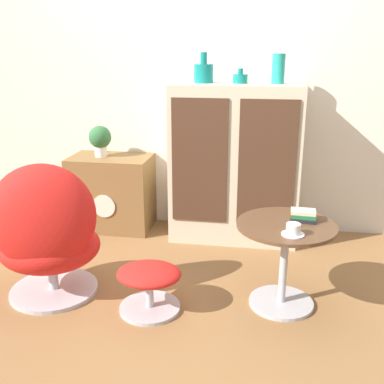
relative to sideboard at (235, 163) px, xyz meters
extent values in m
plane|color=olive|center=(-0.37, -1.14, -0.58)|extent=(12.00, 12.00, 0.00)
cube|color=silver|center=(-0.37, 0.25, 0.72)|extent=(6.40, 0.06, 2.60)
cube|color=beige|center=(0.00, 0.00, 0.00)|extent=(0.93, 0.43, 1.15)
cube|color=#472D1E|center=(-0.23, -0.22, 0.06)|extent=(0.39, 0.01, 0.88)
cube|color=#472D1E|center=(0.23, -0.22, 0.06)|extent=(0.39, 0.01, 0.88)
cube|color=brown|center=(-0.97, 0.02, -0.29)|extent=(0.62, 0.39, 0.58)
cylinder|color=beige|center=(-0.97, -0.17, -0.33)|extent=(0.18, 0.01, 0.18)
cylinder|color=#B7B7BC|center=(-0.99, -1.01, -0.56)|extent=(0.51, 0.51, 0.02)
cylinder|color=#B7B7BC|center=(-0.99, -1.01, -0.49)|extent=(0.06, 0.06, 0.13)
ellipsoid|color=red|center=(-0.99, -1.01, -0.28)|extent=(0.69, 0.63, 0.27)
ellipsoid|color=red|center=(-0.96, -1.11, -0.06)|extent=(0.66, 0.51, 0.62)
cylinder|color=#B7B7BC|center=(-0.38, -1.10, -0.57)|extent=(0.34, 0.34, 0.02)
cylinder|color=#B7B7BC|center=(-0.38, -1.10, -0.48)|extent=(0.04, 0.04, 0.15)
ellipsoid|color=red|center=(-0.38, -1.10, -0.36)|extent=(0.36, 0.30, 0.09)
cylinder|color=#B7B7BC|center=(0.35, -0.93, -0.57)|extent=(0.36, 0.36, 0.02)
cylinder|color=#B7B7BC|center=(0.35, -0.93, -0.33)|extent=(0.04, 0.04, 0.45)
cylinder|color=brown|center=(0.35, -0.93, -0.09)|extent=(0.54, 0.54, 0.02)
cylinder|color=#147A75|center=(-0.24, 0.00, 0.64)|extent=(0.14, 0.14, 0.13)
cylinder|color=#147A75|center=(-0.24, 0.00, 0.74)|extent=(0.05, 0.05, 0.08)
cylinder|color=#147A75|center=(0.02, 0.00, 0.61)|extent=(0.10, 0.10, 0.06)
cylinder|color=#147A75|center=(0.02, 0.00, 0.66)|extent=(0.04, 0.04, 0.04)
cylinder|color=teal|center=(0.28, 0.00, 0.67)|extent=(0.09, 0.09, 0.20)
cylinder|color=silver|center=(-1.04, 0.02, 0.05)|extent=(0.09, 0.09, 0.08)
sphere|color=#2D6638|center=(-1.04, 0.02, 0.16)|extent=(0.17, 0.17, 0.17)
cylinder|color=white|center=(0.37, -1.07, -0.08)|extent=(0.12, 0.12, 0.01)
cylinder|color=white|center=(0.37, -1.07, -0.06)|extent=(0.07, 0.07, 0.06)
cube|color=black|center=(0.44, -0.87, -0.08)|extent=(0.14, 0.10, 0.02)
cube|color=#237038|center=(0.44, -0.86, -0.06)|extent=(0.14, 0.10, 0.02)
cube|color=beige|center=(0.44, -0.86, -0.04)|extent=(0.14, 0.09, 0.02)
camera|label=1|loc=(0.21, -3.22, 0.82)|focal=42.00mm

